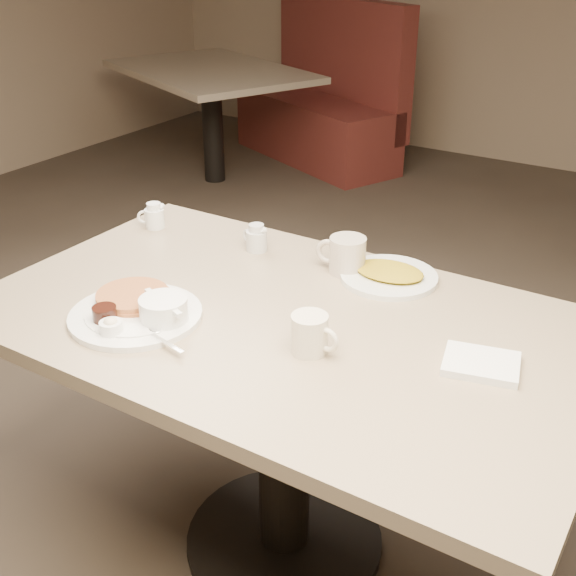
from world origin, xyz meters
The scene contains 10 objects.
room centered at (0.00, 0.00, 1.40)m, with size 7.04×8.04×2.84m.
diner_table centered at (0.00, 0.00, 0.58)m, with size 1.50×0.90×0.75m.
main_plate centered at (-0.29, -0.19, 0.77)m, with size 0.42×0.41×0.07m.
coffee_mug_near centered at (0.13, -0.10, 0.80)m, with size 0.12×0.09×0.09m.
napkin centered at (0.48, 0.04, 0.76)m, with size 0.18×0.16×0.02m.
coffee_mug_far centered at (0.01, 0.30, 0.80)m, with size 0.15×0.11×0.10m.
creamer_left centered at (-0.65, 0.27, 0.79)m, with size 0.08×0.07×0.08m.
creamer_right centered at (-0.28, 0.29, 0.79)m, with size 0.09×0.08×0.08m.
hash_plate centered at (0.13, 0.32, 0.76)m, with size 0.27×0.27×0.04m.
booth_back_left centered at (-1.82, 3.25, 0.41)m, with size 1.89×2.02×1.12m.
Camera 1 is at (0.82, -1.29, 1.61)m, focal length 45.21 mm.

